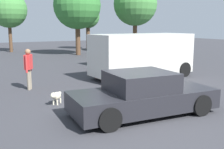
% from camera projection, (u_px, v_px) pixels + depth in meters
% --- Properties ---
extents(ground_plane, '(80.00, 80.00, 0.00)m').
position_uv_depth(ground_plane, '(141.00, 117.00, 7.96)').
color(ground_plane, '#38383D').
extents(sedan_foreground, '(4.49, 2.13, 1.30)m').
position_uv_depth(sedan_foreground, '(142.00, 95.00, 8.17)').
color(sedan_foreground, '#232328').
rests_on(sedan_foreground, ground_plane).
extents(dog, '(0.50, 0.53, 0.46)m').
position_uv_depth(dog, '(56.00, 96.00, 9.24)').
color(dog, beige).
rests_on(dog, ground_plane).
extents(van_white, '(5.42, 2.56, 2.24)m').
position_uv_depth(van_white, '(142.00, 54.00, 13.90)').
color(van_white, silver).
rests_on(van_white, ground_plane).
extents(suv_dark, '(5.00, 2.59, 2.03)m').
position_uv_depth(suv_dark, '(132.00, 49.00, 18.43)').
color(suv_dark, '#4C3D2D').
rests_on(suv_dark, ground_plane).
extents(pedestrian, '(0.41, 0.51, 1.71)m').
position_uv_depth(pedestrian, '(28.00, 65.00, 11.28)').
color(pedestrian, gray).
rests_on(pedestrian, ground_plane).
extents(tree_back_left, '(2.64, 2.64, 5.01)m').
position_uv_depth(tree_back_left, '(88.00, 17.00, 30.47)').
color(tree_back_left, brown).
rests_on(tree_back_left, ground_plane).
extents(tree_back_center, '(3.61, 3.61, 6.03)m').
position_uv_depth(tree_back_center, '(9.00, 10.00, 27.04)').
color(tree_back_center, brown).
rests_on(tree_back_center, ground_plane).
extents(tree_back_right, '(4.23, 4.23, 6.55)m').
position_uv_depth(tree_back_right, '(77.00, 6.00, 24.22)').
color(tree_back_right, brown).
rests_on(tree_back_right, ground_plane).
extents(tree_far_right, '(4.18, 4.18, 6.80)m').
position_uv_depth(tree_far_right, '(135.00, 4.00, 26.03)').
color(tree_far_right, brown).
rests_on(tree_far_right, ground_plane).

